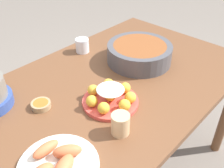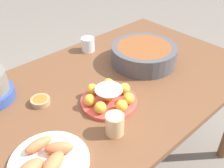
{
  "view_description": "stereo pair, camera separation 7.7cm",
  "coord_description": "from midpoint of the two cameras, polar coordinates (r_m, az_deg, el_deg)",
  "views": [
    {
      "loc": [
        -0.77,
        -0.69,
        1.46
      ],
      "look_at": [
        -0.07,
        -0.05,
        0.77
      ],
      "focal_mm": 42.0,
      "sensor_mm": 36.0,
      "label": 1
    },
    {
      "loc": [
        -0.71,
        -0.75,
        1.46
      ],
      "look_at": [
        -0.07,
        -0.05,
        0.77
      ],
      "focal_mm": 42.0,
      "sensor_mm": 36.0,
      "label": 2
    }
  ],
  "objects": [
    {
      "name": "dining_table",
      "position": [
        1.32,
        -1.38,
        -2.66
      ],
      "size": [
        1.39,
        0.88,
        0.73
      ],
      "color": "brown",
      "rests_on": "ground_plane"
    },
    {
      "name": "cup_far",
      "position": [
        1.5,
        -7.97,
        8.29
      ],
      "size": [
        0.07,
        0.07,
        0.08
      ],
      "color": "white",
      "rests_on": "dining_table"
    },
    {
      "name": "sauce_bowl",
      "position": [
        1.15,
        -17.09,
        -4.37
      ],
      "size": [
        0.08,
        0.08,
        0.02
      ],
      "color": "tan",
      "rests_on": "dining_table"
    },
    {
      "name": "cake_plate",
      "position": [
        1.11,
        -2.32,
        -3.05
      ],
      "size": [
        0.24,
        0.24,
        0.08
      ],
      "color": "#E04C42",
      "rests_on": "dining_table"
    },
    {
      "name": "seafood_platter",
      "position": [
        0.91,
        -14.51,
        -16.68
      ],
      "size": [
        0.27,
        0.27,
        0.07
      ],
      "color": "silver",
      "rests_on": "dining_table"
    },
    {
      "name": "cup_near",
      "position": [
        0.97,
        -0.47,
        -8.77
      ],
      "size": [
        0.07,
        0.07,
        0.09
      ],
      "color": "#DBB27F",
      "rests_on": "dining_table"
    },
    {
      "name": "serving_bowl",
      "position": [
        1.39,
        4.39,
        6.75
      ],
      "size": [
        0.34,
        0.34,
        0.1
      ],
      "color": "#4C4C51",
      "rests_on": "dining_table"
    }
  ]
}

